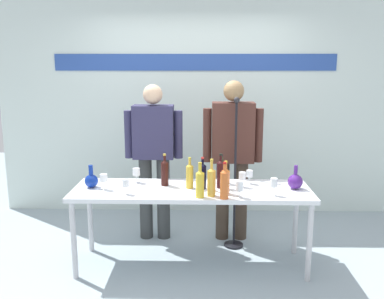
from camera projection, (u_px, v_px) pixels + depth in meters
name	position (u px, v px, depth m)	size (l,w,h in m)	color
ground_plane	(192.00, 264.00, 4.06)	(10.00, 10.00, 0.00)	#97A9B1
back_wall	(195.00, 94.00, 5.29)	(4.90, 0.11, 3.00)	silver
display_table	(192.00, 195.00, 3.92)	(2.19, 0.66, 0.76)	white
decanter_blue_left	(91.00, 180.00, 3.92)	(0.12, 0.12, 0.21)	navy
decanter_blue_right	(295.00, 181.00, 3.88)	(0.14, 0.14, 0.22)	#4E2282
presenter_left	(154.00, 152.00, 4.50)	(0.61, 0.22, 1.67)	#353738
presenter_right	(233.00, 150.00, 4.47)	(0.63, 0.22, 1.72)	#403227
wine_bottle_0	(211.00, 181.00, 3.66)	(0.07, 0.07, 0.33)	gold
wine_bottle_1	(221.00, 173.00, 3.90)	(0.07, 0.07, 0.32)	black
wine_bottle_2	(224.00, 183.00, 3.59)	(0.07, 0.07, 0.32)	#CF6128
wine_bottle_3	(165.00, 172.00, 3.98)	(0.07, 0.07, 0.30)	black
wine_bottle_4	(190.00, 175.00, 3.90)	(0.07, 0.07, 0.29)	gold
wine_bottle_5	(200.00, 183.00, 3.63)	(0.07, 0.07, 0.31)	gold
wine_bottle_6	(221.00, 171.00, 4.07)	(0.07, 0.07, 0.28)	#1D381A
wine_bottle_7	(202.00, 175.00, 3.87)	(0.07, 0.07, 0.30)	black
wine_bottle_8	(226.00, 180.00, 3.73)	(0.07, 0.07, 0.30)	orange
wine_glass_left_0	(126.00, 183.00, 3.72)	(0.06, 0.06, 0.14)	white
wine_glass_left_1	(104.00, 178.00, 3.86)	(0.07, 0.07, 0.14)	white
wine_glass_left_2	(136.00, 172.00, 4.08)	(0.07, 0.07, 0.14)	white
wine_glass_right_0	(274.00, 183.00, 3.68)	(0.06, 0.06, 0.16)	white
wine_glass_right_1	(242.00, 176.00, 3.93)	(0.07, 0.07, 0.14)	white
wine_glass_right_2	(249.00, 174.00, 4.04)	(0.06, 0.06, 0.13)	white
wine_glass_right_3	(240.00, 186.00, 3.63)	(0.07, 0.07, 0.14)	white
microphone_stand	(235.00, 198.00, 4.36)	(0.20, 0.20, 1.56)	black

